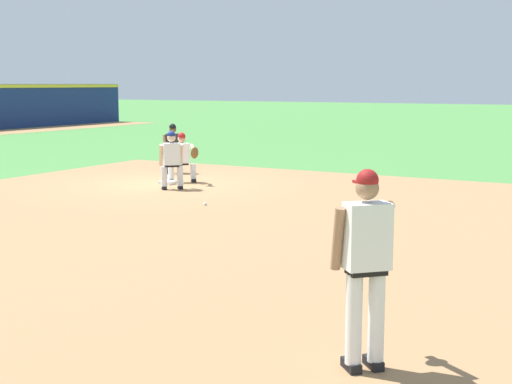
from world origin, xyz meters
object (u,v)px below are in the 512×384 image
Objects in this scene: baserunner at (172,158)px; umpire at (173,146)px; pitcher at (366,257)px; first_baseman at (183,155)px; first_base_bag at (168,183)px; baseball at (205,204)px.

umpire is (2.68, 1.89, 0.00)m from baserunner.
pitcher reaches higher than first_baseman.
first_baseman is at bearing 22.02° from baserunner.
first_base_bag is 12.70m from pitcher.
first_baseman is 2.10m from umpire.
first_base_bag is at bearing 156.28° from first_baseman.
baserunner reaches higher than baseball.
baseball is 0.05× the size of umpire.
first_base_bag is 2.45m from umpire.
umpire is at bearing 32.22° from first_base_bag.
first_baseman is at bearing 42.36° from baseball.
baserunner is (8.35, 8.19, -0.27)m from pitcher.
baseball is 0.06× the size of first_baseman.
first_baseman is (0.43, -0.19, 0.69)m from first_base_bag.
baserunner is at bearing 44.44° from pitcher.
first_base_bag is 3.50m from baseball.
baserunner is at bearing -157.98° from first_baseman.
baseball is 5.82m from umpire.
pitcher reaches higher than baserunner.
first_baseman is at bearing -137.09° from umpire.
first_base_bag is 0.26× the size of umpire.
first_base_bag is 5.14× the size of baseball.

